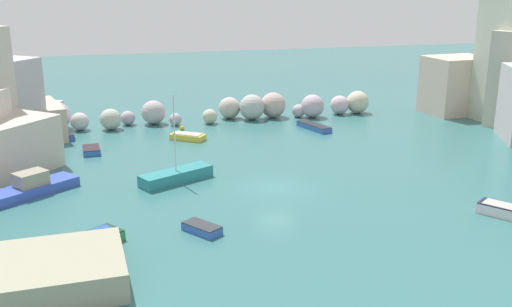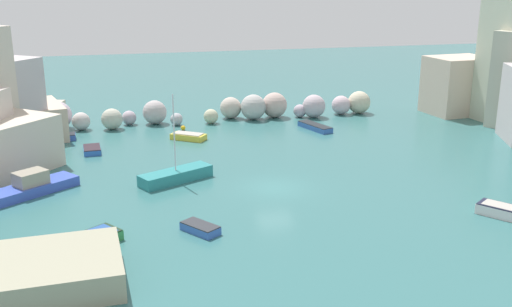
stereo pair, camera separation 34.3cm
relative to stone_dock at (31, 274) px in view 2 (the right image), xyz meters
name	(u,v)px [view 2 (the right image)]	position (x,y,z in m)	size (l,w,h in m)	color
cove_water	(275,188)	(14.85, 10.34, -0.71)	(160.00, 160.00, 0.00)	#33696A
rock_breakwater	(215,110)	(14.65, 31.04, 0.43)	(35.29, 4.19, 2.61)	beige
stone_dock	(31,274)	(0.00, 0.00, 0.00)	(8.25, 5.47, 1.43)	#9D9A80
channel_buoy	(183,128)	(10.95, 28.13, -0.49)	(0.46, 0.46, 0.46)	gold
moored_boat_0	(176,175)	(8.42, 13.44, -0.27)	(5.55, 3.80, 6.31)	teal
moored_boat_1	(315,127)	(23.23, 25.23, -0.45)	(2.30, 4.30, 0.52)	#345FAF
moored_boat_2	(90,240)	(2.60, 4.07, -0.39)	(3.57, 3.16, 0.62)	#338B49
moored_boat_3	(92,150)	(2.58, 22.46, -0.46)	(1.47, 2.41, 0.50)	blue
moored_boat_4	(28,188)	(-1.51, 13.18, -0.20)	(6.72, 5.61, 1.58)	#3853BD
moored_boat_5	(57,137)	(-0.49, 27.26, -0.44)	(3.27, 1.45, 0.56)	#385AB7
moored_boat_6	(511,213)	(27.11, 1.56, -0.35)	(3.30, 3.94, 0.70)	silver
moored_boat_7	(188,136)	(10.94, 24.59, -0.43)	(3.28, 2.93, 0.59)	yellow
moored_boat_8	(200,228)	(8.64, 4.26, -0.46)	(2.20, 2.51, 0.50)	#3760BA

